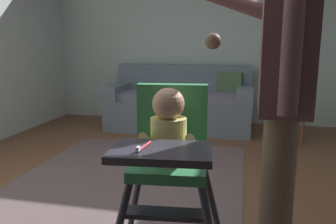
{
  "coord_description": "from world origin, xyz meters",
  "views": [
    {
      "loc": [
        0.67,
        -2.21,
        1.14
      ],
      "look_at": [
        0.28,
        -0.47,
        0.79
      ],
      "focal_mm": 36.28,
      "sensor_mm": 36.0,
      "label": 1
    }
  ],
  "objects_px": {
    "high_chair": "(169,146)",
    "side_table": "(286,109)",
    "couch": "(181,104)",
    "sippy_cup": "(285,94)",
    "adult_standing": "(281,95)"
  },
  "relations": [
    {
      "from": "couch",
      "to": "high_chair",
      "type": "height_order",
      "value": "high_chair"
    },
    {
      "from": "couch",
      "to": "sippy_cup",
      "type": "bearing_deg",
      "value": 75.64
    },
    {
      "from": "adult_standing",
      "to": "side_table",
      "type": "bearing_deg",
      "value": -95.99
    },
    {
      "from": "high_chair",
      "to": "sippy_cup",
      "type": "bearing_deg",
      "value": 156.74
    },
    {
      "from": "couch",
      "to": "adult_standing",
      "type": "distance_m",
      "value": 3.24
    },
    {
      "from": "couch",
      "to": "sippy_cup",
      "type": "height_order",
      "value": "couch"
    },
    {
      "from": "high_chair",
      "to": "adult_standing",
      "type": "xyz_separation_m",
      "value": [
        0.5,
        -0.02,
        0.27
      ]
    },
    {
      "from": "couch",
      "to": "side_table",
      "type": "xyz_separation_m",
      "value": [
        1.35,
        -0.34,
        0.05
      ]
    },
    {
      "from": "high_chair",
      "to": "adult_standing",
      "type": "height_order",
      "value": "adult_standing"
    },
    {
      "from": "couch",
      "to": "side_table",
      "type": "distance_m",
      "value": 1.4
    },
    {
      "from": "high_chair",
      "to": "adult_standing",
      "type": "bearing_deg",
      "value": 82.0
    },
    {
      "from": "sippy_cup",
      "to": "adult_standing",
      "type": "bearing_deg",
      "value": -96.87
    },
    {
      "from": "adult_standing",
      "to": "side_table",
      "type": "height_order",
      "value": "adult_standing"
    },
    {
      "from": "sippy_cup",
      "to": "side_table",
      "type": "bearing_deg",
      "value": -0.0
    },
    {
      "from": "high_chair",
      "to": "side_table",
      "type": "xyz_separation_m",
      "value": [
        0.85,
        2.67,
        -0.28
      ]
    }
  ]
}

